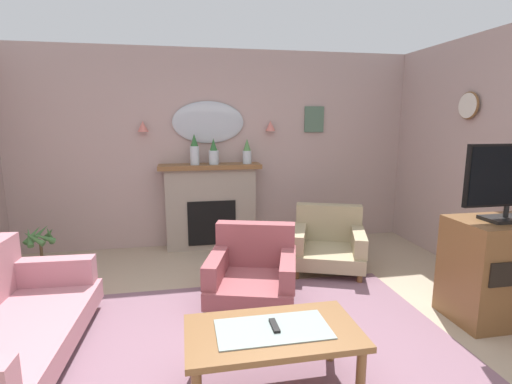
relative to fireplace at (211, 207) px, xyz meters
name	(u,v)px	position (x,y,z in m)	size (l,w,h in m)	color
floor	(259,373)	(0.13, -2.72, -0.62)	(6.46, 6.79, 0.10)	tan
wall_back	(218,149)	(0.13, 0.22, 0.77)	(6.46, 0.10, 2.68)	#B29993
patterned_rug	(254,349)	(0.13, -2.52, -0.56)	(3.20, 2.40, 0.01)	#7F5B6B
fireplace	(211,207)	(0.00, 0.00, 0.00)	(1.36, 0.36, 1.16)	gray
mantel_vase_centre	(195,151)	(-0.20, -0.03, 0.77)	(0.12, 0.12, 0.40)	silver
mantel_vase_right	(214,153)	(0.05, -0.03, 0.74)	(0.13, 0.13, 0.34)	silver
mantel_vase_left	(247,152)	(0.50, -0.03, 0.74)	(0.12, 0.12, 0.33)	silver
wall_mirror	(208,122)	(0.00, 0.14, 1.14)	(0.96, 0.06, 0.56)	#B2BCC6
wall_sconce_left	(143,126)	(-0.85, 0.09, 1.09)	(0.14, 0.14, 0.14)	#D17066
wall_sconce_right	(270,126)	(0.85, 0.09, 1.09)	(0.14, 0.14, 0.14)	#D17066
wall_clock	(469,106)	(2.82, -1.27, 1.33)	(0.04, 0.31, 0.31)	silver
framed_picture	(314,119)	(1.50, 0.15, 1.18)	(0.28, 0.03, 0.36)	#4C6B56
coffee_table	(273,338)	(0.16, -3.00, -0.19)	(1.10, 0.60, 0.45)	brown
tv_remote	(274,326)	(0.18, -2.98, -0.12)	(0.04, 0.16, 0.02)	black
armchair_in_corner	(328,242)	(1.32, -0.99, -0.27)	(1.04, 1.05, 0.71)	tan
armchair_beside_couch	(253,269)	(0.28, -1.67, -0.27)	(1.00, 1.01, 0.71)	#934C51
tv_cabinet	(497,270)	(2.31, -2.43, -0.12)	(0.80, 0.58, 0.90)	brown
tv_flatscreen	(510,180)	(2.31, -2.46, 0.68)	(0.84, 0.24, 0.65)	black
potted_plant_small_fern	(41,247)	(-2.00, -0.53, -0.27)	(0.37, 0.37, 0.56)	#474C56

